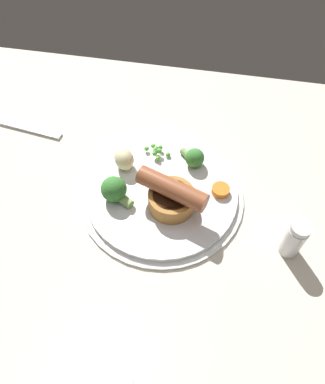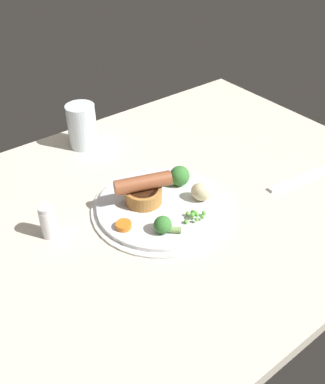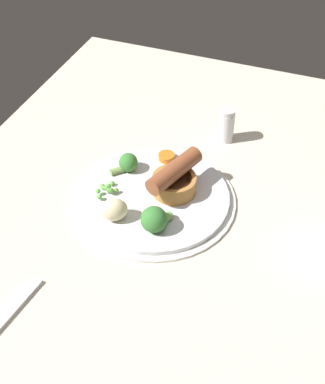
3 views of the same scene
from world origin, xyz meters
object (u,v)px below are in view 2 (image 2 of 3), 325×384
at_px(dinner_plate, 160,207).
at_px(pea_pile, 195,215).
at_px(potato_chunk_0, 201,192).
at_px(drinking_glass, 82,126).
at_px(fork, 300,179).
at_px(broccoli_floret_near, 164,225).
at_px(broccoli_floret_far, 179,176).
at_px(salt_shaker, 48,221).
at_px(carrot_slice_2, 124,225).
at_px(sausage_pudding, 143,190).

bearing_deg(dinner_plate, pea_pile, 108.01).
xyz_separation_m(potato_chunk_0, drinking_glass, (0.08, -0.36, 0.02)).
height_order(fork, drinking_glass, drinking_glass).
xyz_separation_m(dinner_plate, broccoli_floret_near, (0.05, 0.07, 0.02)).
distance_m(broccoli_floret_far, salt_shaker, 0.29).
bearing_deg(drinking_glass, carrot_slice_2, 73.24).
bearing_deg(fork, dinner_plate, -12.00).
distance_m(potato_chunk_0, drinking_glass, 0.37).
xyz_separation_m(broccoli_floret_near, salt_shaker, (0.17, -0.14, 0.00)).
xyz_separation_m(potato_chunk_0, salt_shaker, (0.29, -0.11, 0.00)).
height_order(dinner_plate, potato_chunk_0, potato_chunk_0).
height_order(carrot_slice_2, drinking_glass, drinking_glass).
distance_m(broccoli_floret_near, potato_chunk_0, 0.13).
height_order(sausage_pudding, potato_chunk_0, sausage_pudding).
height_order(dinner_plate, carrot_slice_2, carrot_slice_2).
relative_size(pea_pile, drinking_glass, 0.46).
relative_size(broccoli_floret_near, drinking_glass, 0.43).
height_order(drinking_glass, salt_shaker, drinking_glass).
relative_size(potato_chunk_0, salt_shaker, 0.61).
relative_size(pea_pile, carrot_slice_2, 1.68).
distance_m(pea_pile, broccoli_floret_near, 0.07).
bearing_deg(salt_shaker, broccoli_floret_far, 172.61).
distance_m(dinner_plate, pea_pile, 0.09).
bearing_deg(fork, potato_chunk_0, -9.20).
height_order(broccoli_floret_far, carrot_slice_2, broccoli_floret_far).
xyz_separation_m(drinking_glass, salt_shaker, (0.22, 0.25, -0.02)).
height_order(sausage_pudding, fork, sausage_pudding).
relative_size(fork, drinking_glass, 1.63).
bearing_deg(pea_pile, fork, 173.57).
bearing_deg(broccoli_floret_far, sausage_pudding, -152.15).
height_order(potato_chunk_0, fork, potato_chunk_0).
bearing_deg(broccoli_floret_near, carrot_slice_2, -2.37).
bearing_deg(dinner_plate, sausage_pudding, -52.72).
bearing_deg(dinner_plate, salt_shaker, -17.43).
bearing_deg(salt_shaker, pea_pile, 148.77).
distance_m(carrot_slice_2, salt_shaker, 0.14).
bearing_deg(drinking_glass, salt_shaker, 49.46).
relative_size(pea_pile, fork, 0.29).
xyz_separation_m(broccoli_floret_near, carrot_slice_2, (0.05, -0.06, -0.01)).
distance_m(potato_chunk_0, carrot_slice_2, 0.18).
height_order(sausage_pudding, carrot_slice_2, sausage_pudding).
xyz_separation_m(carrot_slice_2, drinking_glass, (-0.10, -0.34, 0.04)).
relative_size(broccoli_floret_near, potato_chunk_0, 1.08).
bearing_deg(carrot_slice_2, drinking_glass, -106.76).
distance_m(sausage_pudding, potato_chunk_0, 0.12).
height_order(dinner_plate, broccoli_floret_far, broccoli_floret_far).
relative_size(carrot_slice_2, salt_shaker, 0.43).
relative_size(broccoli_floret_far, carrot_slice_2, 1.91).
relative_size(broccoli_floret_far, potato_chunk_0, 1.34).
bearing_deg(drinking_glass, broccoli_floret_far, 104.03).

